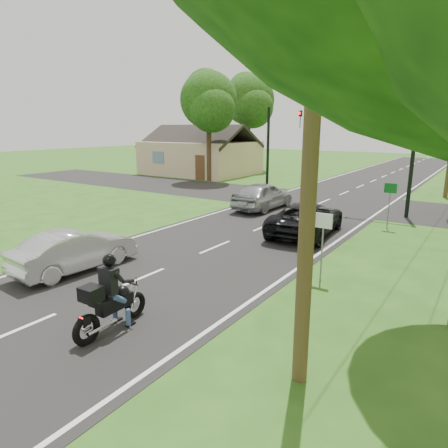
% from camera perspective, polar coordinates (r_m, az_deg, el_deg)
% --- Properties ---
extents(ground, '(140.00, 140.00, 0.00)m').
position_cam_1_polar(ground, '(12.90, -11.69, -7.60)').
color(ground, '#275618').
rests_on(ground, ground).
extents(road, '(8.00, 100.00, 0.01)m').
position_cam_1_polar(road, '(20.78, 8.36, 0.72)').
color(road, black).
rests_on(road, ground).
extents(cross_road, '(60.00, 7.00, 0.01)m').
position_cam_1_polar(cross_road, '(26.21, 14.13, 3.14)').
color(cross_road, black).
rests_on(cross_road, ground).
extents(motorcycle_rider, '(0.62, 2.18, 1.88)m').
position_cam_1_polar(motorcycle_rider, '(9.66, -16.11, -10.57)').
color(motorcycle_rider, black).
rests_on(motorcycle_rider, ground).
extents(dark_suv, '(2.82, 5.27, 1.41)m').
position_cam_1_polar(dark_suv, '(17.90, 11.68, 0.81)').
color(dark_suv, black).
rests_on(dark_suv, road).
extents(silver_sedan, '(1.64, 4.16, 1.35)m').
position_cam_1_polar(silver_sedan, '(13.98, -20.52, -3.55)').
color(silver_sedan, silver).
rests_on(silver_sedan, road).
extents(silver_suv, '(1.96, 4.66, 1.57)m').
position_cam_1_polar(silver_suv, '(23.05, 5.58, 4.09)').
color(silver_suv, '#9FA3A7').
rests_on(silver_suv, road).
extents(traffic_signal, '(6.38, 0.44, 6.00)m').
position_cam_1_polar(traffic_signal, '(22.93, 20.94, 11.61)').
color(traffic_signal, black).
rests_on(traffic_signal, ground).
extents(signal_pole_far, '(0.20, 0.20, 6.00)m').
position_cam_1_polar(signal_pole_far, '(29.79, 6.29, 10.50)').
color(signal_pole_far, black).
rests_on(signal_pole_far, ground).
extents(utility_pole_near, '(1.60, 0.28, 10.00)m').
position_cam_1_polar(utility_pole_near, '(6.79, 12.65, 17.28)').
color(utility_pole_near, brown).
rests_on(utility_pole_near, ground).
extents(sign_white, '(0.55, 0.07, 2.12)m').
position_cam_1_polar(sign_white, '(12.34, 13.94, -0.90)').
color(sign_white, slate).
rests_on(sign_white, ground).
extents(sign_green, '(0.55, 0.07, 2.12)m').
position_cam_1_polar(sign_green, '(19.87, 22.63, 3.89)').
color(sign_green, slate).
rests_on(sign_green, ground).
extents(tree_left_near, '(5.12, 4.96, 9.22)m').
position_cam_1_polar(tree_left_near, '(34.79, -2.06, 16.85)').
color(tree_left_near, '#332316').
rests_on(tree_left_near, ground).
extents(tree_left_far, '(5.76, 5.58, 10.14)m').
position_cam_1_polar(tree_left_far, '(44.23, 3.76, 16.94)').
color(tree_left_far, '#332316').
rests_on(tree_left_far, ground).
extents(house, '(10.20, 8.00, 4.84)m').
position_cam_1_polar(house, '(40.77, -3.37, 9.67)').
color(house, tan).
rests_on(house, ground).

